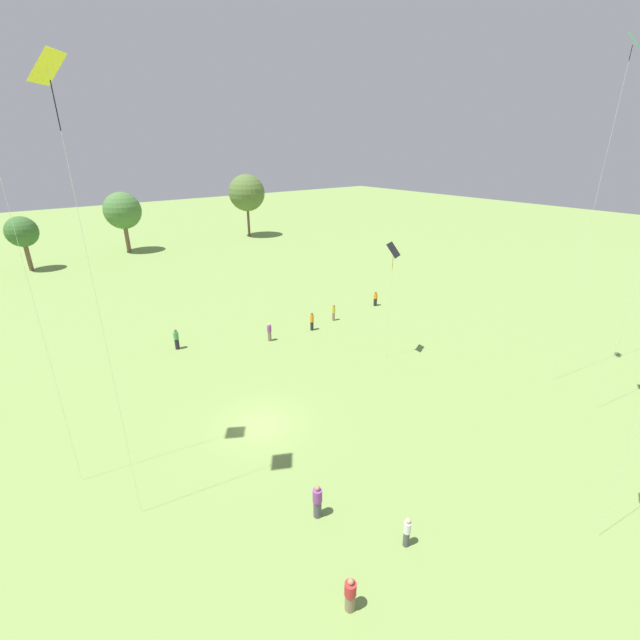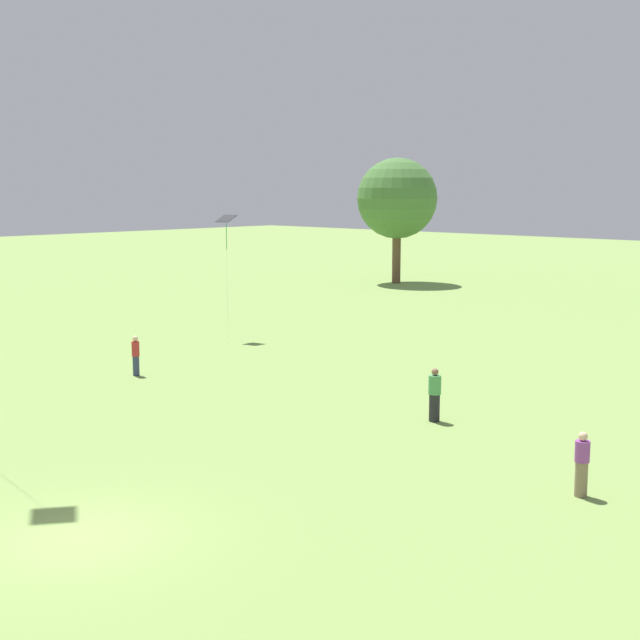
% 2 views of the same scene
% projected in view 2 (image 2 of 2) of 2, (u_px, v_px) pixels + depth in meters
% --- Properties ---
extents(ground_plane, '(240.00, 240.00, 0.00)m').
position_uv_depth(ground_plane, '(82.00, 538.00, 20.29)').
color(ground_plane, '#7A994C').
extents(tree_0, '(6.63, 6.63, 10.34)m').
position_uv_depth(tree_0, '(397.00, 199.00, 73.31)').
color(tree_0, brown).
rests_on(tree_0, ground_plane).
extents(person_0, '(0.46, 0.46, 1.71)m').
position_uv_depth(person_0, '(136.00, 355.00, 37.65)').
color(person_0, '#333D5B').
rests_on(person_0, ground_plane).
extents(person_2, '(0.54, 0.54, 1.72)m').
position_uv_depth(person_2, '(582.00, 464.00, 22.89)').
color(person_2, '#847056').
rests_on(person_2, ground_plane).
extents(person_9, '(0.61, 0.61, 1.84)m').
position_uv_depth(person_9, '(435.00, 395.00, 30.27)').
color(person_9, '#232328').
rests_on(person_9, ground_plane).
extents(kite_2, '(1.01, 0.96, 6.50)m').
position_uv_depth(kite_2, '(226.00, 223.00, 46.41)').
color(kite_2, black).
rests_on(kite_2, ground_plane).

